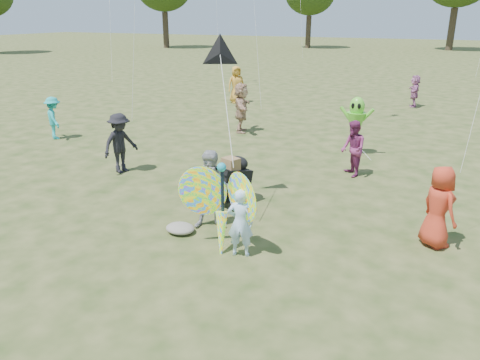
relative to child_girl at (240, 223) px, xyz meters
name	(u,v)px	position (x,y,z in m)	size (l,w,h in m)	color
ground	(213,272)	(-0.15, -0.73, -0.62)	(160.00, 160.00, 0.00)	#51592B
child_girl	(240,223)	(0.00, 0.00, 0.00)	(0.45, 0.30, 1.23)	#B3D8FE
adult_man	(213,190)	(-0.95, 0.80, 0.17)	(0.77, 0.60, 1.58)	#9A9BA0
grey_bag	(180,228)	(-1.43, 0.32, -0.53)	(0.58, 0.47, 0.18)	gray
crowd_a	(439,207)	(3.08, 1.81, 0.14)	(0.74, 0.48, 1.52)	red
crowd_b	(120,143)	(-4.78, 2.86, 0.18)	(1.03, 0.59, 1.59)	black
crowd_d	(241,108)	(-3.73, 8.29, 0.25)	(1.62, 0.51, 1.74)	tan
crowd_e	(353,149)	(0.87, 5.10, 0.11)	(0.71, 0.55, 1.46)	#7D295C
crowd_g	(236,85)	(-6.33, 13.49, 0.24)	(0.84, 0.55, 1.72)	gold
crowd_i	(54,118)	(-9.06, 4.80, 0.09)	(0.92, 0.53, 1.42)	teal
crowd_j	(415,91)	(1.42, 15.92, 0.09)	(1.32, 0.42, 1.42)	#A96093
jogging_stroller	(233,178)	(-1.13, 2.09, 0.00)	(0.77, 1.14, 1.09)	black
butterfly_kite	(222,207)	(-0.38, 0.05, 0.22)	(1.74, 0.75, 1.83)	#FF2B28
delta_kite_rig	(220,55)	(-1.43, 2.14, 2.61)	(1.34, 1.57, 2.38)	black
alien_kite	(356,123)	(0.53, 7.10, 0.35)	(1.12, 0.69, 1.74)	#5DC52E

